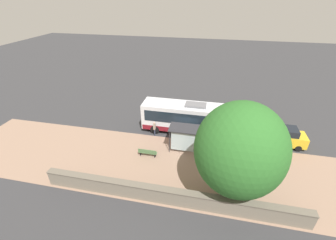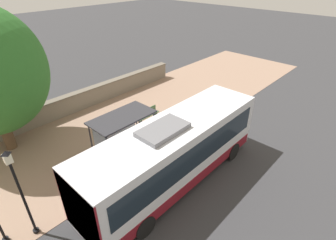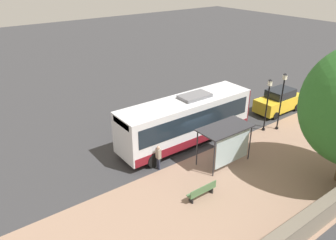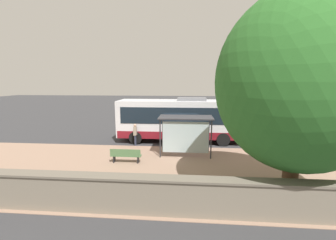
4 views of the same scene
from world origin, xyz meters
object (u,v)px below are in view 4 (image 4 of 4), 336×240
Objects in this scene: bus_shelter at (186,123)px; parked_car_behind_bus at (314,133)px; bench at (126,155)px; street_lamp_far at (289,114)px; pedestrian at (135,133)px; street_lamp_near at (270,116)px; shade_tree at (299,82)px; bus at (182,119)px.

parked_car_behind_bus is at bearing -72.23° from bus_shelter.
bench is 10.86m from street_lamp_far.
pedestrian is 0.92× the size of bench.
bench is (-1.73, 3.52, -1.65)m from bus_shelter.
bench is at bearing 116.24° from bus_shelter.
shade_tree reaches higher than street_lamp_near.
bus_shelter is at bearing -175.08° from bus.
shade_tree is at bearing -115.26° from bench.
pedestrian is 0.40× the size of street_lamp_near.
bus_shelter is at bearing 98.35° from street_lamp_far.
street_lamp_far reaches higher than pedestrian.
parked_car_behind_bus is (2.09, -2.86, -1.71)m from street_lamp_far.
pedestrian is 9.70m from street_lamp_near.
street_lamp_far reaches higher than bus.
shade_tree is (-6.38, 2.53, 2.09)m from street_lamp_far.
bus is 3.94m from pedestrian.
bus_shelter is 1.91× the size of bench.
shade_tree is 10.73m from parked_car_behind_bus.
bus_shelter is 5.96m from street_lamp_near.
bus is at bearing 26.75° from shade_tree.
bus is at bearing 70.64° from street_lamp_near.
bus_shelter is 0.77× the size of street_lamp_far.
street_lamp_far is at bearing -115.98° from street_lamp_near.
bench is 0.40× the size of parked_car_behind_bus.
parked_car_behind_bus reaches higher than bench.
street_lamp_near reaches higher than bus_shelter.
parked_car_behind_bus is at bearing -93.05° from bus.
parked_car_behind_bus is at bearing -67.40° from street_lamp_near.
bus is 5.56× the size of bench.
shade_tree is at bearing -141.88° from bus_shelter.
bus_shelter is 0.77× the size of parked_car_behind_bus.
street_lamp_far is at bearing -110.33° from bus.
shade_tree is at bearing -132.65° from pedestrian.
street_lamp_near is at bearing -93.18° from pedestrian.
parked_car_behind_bus is (-0.53, -9.93, -0.85)m from bus.
bus_shelter is 2.08× the size of pedestrian.
bus_shelter is at bearing 107.77° from parked_car_behind_bus.
shade_tree reaches higher than parked_car_behind_bus.
street_lamp_far reaches higher than parked_car_behind_bus.
bus reaches higher than parked_car_behind_bus.
bench is at bearing -175.63° from pedestrian.
pedestrian is at bearing 4.37° from bench.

